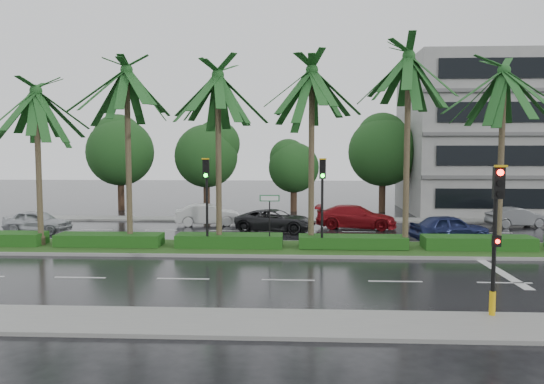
{
  "coord_description": "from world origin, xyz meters",
  "views": [
    {
      "loc": [
        0.37,
        -24.63,
        4.9
      ],
      "look_at": [
        -0.94,
        1.5,
        2.81
      ],
      "focal_mm": 35.0,
      "sensor_mm": 36.0,
      "label": 1
    }
  ],
  "objects_px": {
    "signal_near": "(496,234)",
    "car_red": "(356,217)",
    "car_silver": "(38,221)",
    "car_darkgrey": "(275,220)",
    "car_blue": "(450,228)",
    "signal_median_left": "(206,190)",
    "car_grey": "(517,217)",
    "street_sign": "(270,208)",
    "car_white": "(208,215)"
  },
  "relations": [
    {
      "from": "car_silver",
      "to": "car_red",
      "type": "height_order",
      "value": "car_red"
    },
    {
      "from": "signal_near",
      "to": "car_red",
      "type": "xyz_separation_m",
      "value": [
        -2.03,
        17.79,
        -1.78
      ]
    },
    {
      "from": "car_darkgrey",
      "to": "car_red",
      "type": "bearing_deg",
      "value": -61.91
    },
    {
      "from": "signal_near",
      "to": "signal_median_left",
      "type": "distance_m",
      "value": 13.93
    },
    {
      "from": "street_sign",
      "to": "car_grey",
      "type": "height_order",
      "value": "street_sign"
    },
    {
      "from": "car_white",
      "to": "car_blue",
      "type": "bearing_deg",
      "value": -121.08
    },
    {
      "from": "signal_near",
      "to": "car_white",
      "type": "xyz_separation_m",
      "value": [
        -11.5,
        18.71,
        -1.81
      ]
    },
    {
      "from": "signal_near",
      "to": "car_red",
      "type": "relative_size",
      "value": 0.87
    },
    {
      "from": "signal_median_left",
      "to": "signal_near",
      "type": "bearing_deg",
      "value": -44.09
    },
    {
      "from": "car_white",
      "to": "signal_near",
      "type": "bearing_deg",
      "value": -158.7
    },
    {
      "from": "signal_median_left",
      "to": "car_red",
      "type": "height_order",
      "value": "signal_median_left"
    },
    {
      "from": "car_silver",
      "to": "car_white",
      "type": "height_order",
      "value": "car_white"
    },
    {
      "from": "car_silver",
      "to": "street_sign",
      "type": "bearing_deg",
      "value": -102.79
    },
    {
      "from": "car_silver",
      "to": "car_red",
      "type": "xyz_separation_m",
      "value": [
        19.02,
        2.64,
        0.05
      ]
    },
    {
      "from": "street_sign",
      "to": "car_red",
      "type": "distance_m",
      "value": 9.45
    },
    {
      "from": "signal_near",
      "to": "car_white",
      "type": "height_order",
      "value": "signal_near"
    },
    {
      "from": "car_darkgrey",
      "to": "car_blue",
      "type": "height_order",
      "value": "car_blue"
    },
    {
      "from": "signal_near",
      "to": "street_sign",
      "type": "xyz_separation_m",
      "value": [
        -7.0,
        9.87,
        -0.38
      ]
    },
    {
      "from": "street_sign",
      "to": "car_white",
      "type": "bearing_deg",
      "value": 116.98
    },
    {
      "from": "car_silver",
      "to": "car_red",
      "type": "relative_size",
      "value": 0.79
    },
    {
      "from": "car_blue",
      "to": "signal_median_left",
      "type": "bearing_deg",
      "value": 92.72
    },
    {
      "from": "car_white",
      "to": "car_grey",
      "type": "relative_size",
      "value": 1.11
    },
    {
      "from": "car_darkgrey",
      "to": "car_grey",
      "type": "bearing_deg",
      "value": -68.43
    },
    {
      "from": "street_sign",
      "to": "car_red",
      "type": "bearing_deg",
      "value": 57.9
    },
    {
      "from": "car_silver",
      "to": "car_white",
      "type": "xyz_separation_m",
      "value": [
        9.56,
        3.56,
        0.02
      ]
    },
    {
      "from": "car_white",
      "to": "signal_median_left",
      "type": "bearing_deg",
      "value": 179.16
    },
    {
      "from": "car_silver",
      "to": "signal_near",
      "type": "bearing_deg",
      "value": -117.94
    },
    {
      "from": "signal_median_left",
      "to": "car_white",
      "type": "height_order",
      "value": "signal_median_left"
    },
    {
      "from": "signal_near",
      "to": "car_red",
      "type": "distance_m",
      "value": 17.99
    },
    {
      "from": "car_silver",
      "to": "car_darkgrey",
      "type": "relative_size",
      "value": 0.83
    },
    {
      "from": "car_blue",
      "to": "car_red",
      "type": "bearing_deg",
      "value": 32.11
    },
    {
      "from": "signal_median_left",
      "to": "street_sign",
      "type": "bearing_deg",
      "value": 3.47
    },
    {
      "from": "car_silver",
      "to": "car_white",
      "type": "bearing_deg",
      "value": -61.76
    },
    {
      "from": "car_blue",
      "to": "car_silver",
      "type": "bearing_deg",
      "value": 71.96
    },
    {
      "from": "signal_near",
      "to": "car_white",
      "type": "bearing_deg",
      "value": 121.58
    },
    {
      "from": "car_grey",
      "to": "car_darkgrey",
      "type": "bearing_deg",
      "value": 89.68
    },
    {
      "from": "signal_median_left",
      "to": "car_grey",
      "type": "distance_m",
      "value": 20.68
    },
    {
      "from": "signal_near",
      "to": "car_darkgrey",
      "type": "relative_size",
      "value": 0.91
    },
    {
      "from": "car_grey",
      "to": "car_red",
      "type": "bearing_deg",
      "value": 86.45
    },
    {
      "from": "signal_median_left",
      "to": "car_silver",
      "type": "relative_size",
      "value": 1.1
    },
    {
      "from": "street_sign",
      "to": "car_blue",
      "type": "relative_size",
      "value": 0.62
    },
    {
      "from": "signal_near",
      "to": "car_white",
      "type": "relative_size",
      "value": 1.04
    },
    {
      "from": "signal_near",
      "to": "car_grey",
      "type": "bearing_deg",
      "value": 66.33
    },
    {
      "from": "car_darkgrey",
      "to": "signal_near",
      "type": "bearing_deg",
      "value": -145.08
    },
    {
      "from": "car_blue",
      "to": "car_grey",
      "type": "relative_size",
      "value": 1.11
    },
    {
      "from": "car_grey",
      "to": "signal_near",
      "type": "bearing_deg",
      "value": 146.16
    },
    {
      "from": "signal_near",
      "to": "car_grey",
      "type": "distance_m",
      "value": 20.82
    },
    {
      "from": "car_darkgrey",
      "to": "car_blue",
      "type": "bearing_deg",
      "value": -95.46
    },
    {
      "from": "car_silver",
      "to": "car_grey",
      "type": "distance_m",
      "value": 29.63
    },
    {
      "from": "signal_median_left",
      "to": "car_blue",
      "type": "distance_m",
      "value": 13.23
    }
  ]
}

